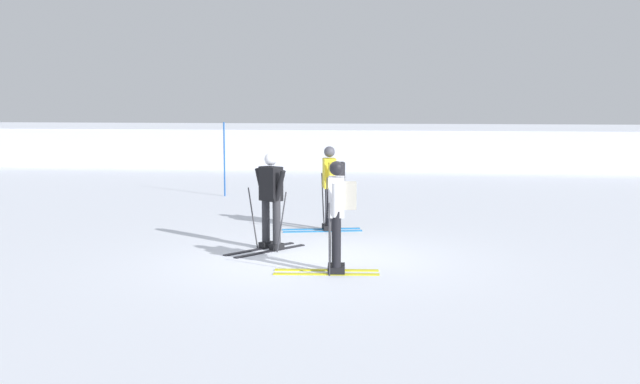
# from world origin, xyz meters

# --- Properties ---
(ground_plane) EXTENTS (120.00, 120.00, 0.00)m
(ground_plane) POSITION_xyz_m (0.00, 0.00, 0.00)
(ground_plane) COLOR silver
(far_snow_ridge) EXTENTS (80.00, 9.36, 1.54)m
(far_snow_ridge) POSITION_xyz_m (0.00, 21.04, 0.77)
(far_snow_ridge) COLOR silver
(far_snow_ridge) RESTS_ON ground
(skier_black) EXTENTS (1.23, 1.52, 1.71)m
(skier_black) POSITION_xyz_m (-0.84, 0.75, 0.92)
(skier_black) COLOR black
(skier_black) RESTS_ON ground
(skier_white) EXTENTS (1.63, 1.00, 1.71)m
(skier_white) POSITION_xyz_m (0.55, -0.92, 0.96)
(skier_white) COLOR gold
(skier_white) RESTS_ON ground
(skier_yellow) EXTENTS (1.64, 0.98, 1.71)m
(skier_yellow) POSITION_xyz_m (-0.05, 2.87, 0.96)
(skier_yellow) COLOR #237AC6
(skier_yellow) RESTS_ON ground
(trail_marker_pole) EXTENTS (0.04, 0.04, 2.05)m
(trail_marker_pole) POSITION_xyz_m (-3.68, 8.09, 1.03)
(trail_marker_pole) COLOR #1E56AD
(trail_marker_pole) RESTS_ON ground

